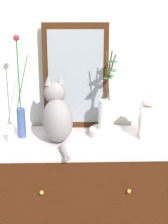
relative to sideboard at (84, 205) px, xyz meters
name	(u,v)px	position (x,y,z in m)	size (l,w,h in m)	color
wall_back	(83,69)	(0.00, 0.33, 0.84)	(4.40, 0.08, 2.60)	silver
sideboard	(84,205)	(0.00, 0.00, 0.00)	(1.10, 0.54, 0.92)	#3D1A0B
mirror_leaning	(76,77)	(-0.05, 0.24, 0.81)	(0.42, 0.03, 0.69)	#3B1B09
cat_sitting	(57,116)	(-0.16, 0.00, 0.62)	(0.23, 0.44, 0.39)	gray
vase_slim_green	(21,114)	(-0.39, 0.06, 0.61)	(0.09, 0.05, 0.63)	#375187
bowl_porcelain	(105,132)	(0.14, 0.07, 0.48)	(0.20, 0.20, 0.05)	silver
vase_glass_clear	(106,110)	(0.14, 0.07, 0.63)	(0.13, 0.22, 0.49)	silver
jar_lidded_porcelain	(148,118)	(0.40, 0.03, 0.59)	(0.10, 0.10, 0.28)	silver
candle_pillar	(11,134)	(-0.44, -0.03, 0.51)	(0.04, 0.04, 0.12)	silver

